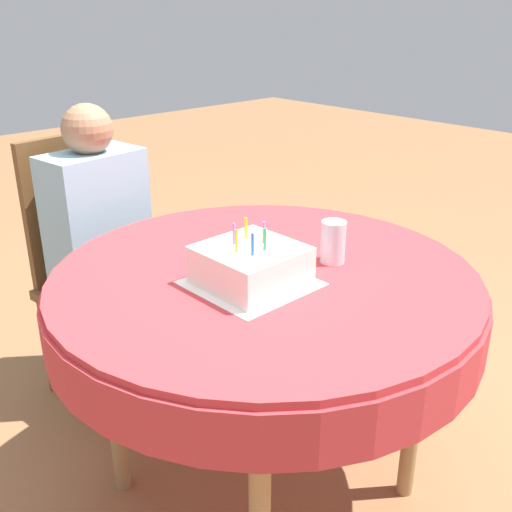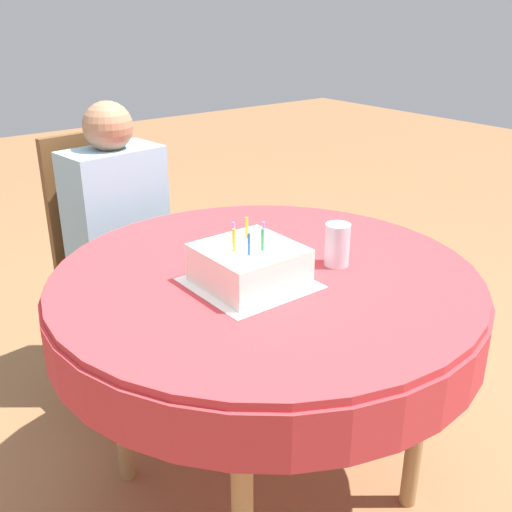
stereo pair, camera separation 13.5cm
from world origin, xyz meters
name	(u,v)px [view 1 (the left image)]	position (x,y,z in m)	size (l,w,h in m)	color
ground_plane	(263,488)	(0.00, 0.00, 0.00)	(12.00, 12.00, 0.00)	#8C603D
dining_table	(264,301)	(0.00, 0.00, 0.66)	(1.16, 1.16, 0.75)	#BC3338
chair	(90,265)	(-0.06, 0.88, 0.51)	(0.43, 0.43, 0.98)	brown
person	(102,234)	(-0.05, 0.78, 0.66)	(0.36, 0.31, 1.11)	#9E7051
napkin	(251,283)	(-0.08, -0.03, 0.75)	(0.28, 0.28, 0.00)	white
birthday_cake	(251,265)	(-0.08, -0.03, 0.80)	(0.23, 0.23, 0.16)	white
drinking_glass	(333,242)	(0.18, -0.08, 0.81)	(0.07, 0.07, 0.12)	silver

